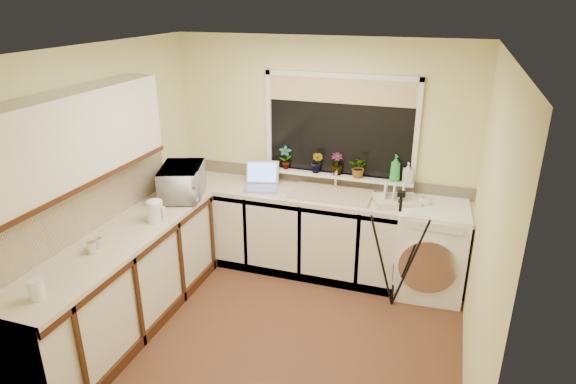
{
  "coord_description": "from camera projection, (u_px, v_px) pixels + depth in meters",
  "views": [
    {
      "loc": [
        1.26,
        -3.41,
        2.81
      ],
      "look_at": [
        -0.05,
        0.55,
        1.15
      ],
      "focal_mm": 30.86,
      "sensor_mm": 36.0,
      "label": 1
    }
  ],
  "objects": [
    {
      "name": "steel_jar",
      "position": [
        92.0,
        248.0,
        3.92
      ],
      "size": [
        0.07,
        0.07,
        0.1
      ],
      "primitive_type": "cylinder",
      "color": "silver",
      "rests_on": "worktop_left"
    },
    {
      "name": "worktop_back",
      "position": [
        313.0,
        195.0,
        5.15
      ],
      "size": [
        3.2,
        0.6,
        0.04
      ],
      "primitive_type": "cube",
      "color": "beige",
      "rests_on": "base_cabinet_back"
    },
    {
      "name": "plant_b",
      "position": [
        317.0,
        162.0,
        5.23
      ],
      "size": [
        0.16,
        0.14,
        0.24
      ],
      "primitive_type": "imported",
      "rotation": [
        0.0,
        0.0,
        -0.32
      ],
      "color": "#999999",
      "rests_on": "windowsill"
    },
    {
      "name": "plant_d",
      "position": [
        359.0,
        167.0,
        5.1
      ],
      "size": [
        0.23,
        0.21,
        0.23
      ],
      "primitive_type": "imported",
      "rotation": [
        0.0,
        0.0,
        -0.2
      ],
      "color": "#999999",
      "rests_on": "windowsill"
    },
    {
      "name": "microwave",
      "position": [
        182.0,
        182.0,
        5.0
      ],
      "size": [
        0.56,
        0.68,
        0.32
      ],
      "primitive_type": "imported",
      "rotation": [
        0.0,
        0.0,
        1.91
      ],
      "color": "white",
      "rests_on": "worktop_left"
    },
    {
      "name": "floor",
      "position": [
        274.0,
        334.0,
        4.42
      ],
      "size": [
        3.2,
        3.2,
        0.0
      ],
      "primitive_type": "plane",
      "color": "brown",
      "rests_on": "ground"
    },
    {
      "name": "splashback_back",
      "position": [
        320.0,
        178.0,
        5.37
      ],
      "size": [
        3.2,
        0.02,
        0.14
      ],
      "primitive_type": "cube",
      "color": "beige",
      "rests_on": "wall_back"
    },
    {
      "name": "window_blind",
      "position": [
        341.0,
        91.0,
        4.93
      ],
      "size": [
        1.5,
        0.02,
        0.25
      ],
      "primitive_type": "cube",
      "color": "tan",
      "rests_on": "wall_back"
    },
    {
      "name": "faucet",
      "position": [
        336.0,
        179.0,
        5.2
      ],
      "size": [
        0.03,
        0.03,
        0.24
      ],
      "primitive_type": "cylinder",
      "color": "silver",
      "rests_on": "worktop_back"
    },
    {
      "name": "window_glass",
      "position": [
        340.0,
        127.0,
        5.09
      ],
      "size": [
        1.5,
        0.02,
        1.0
      ],
      "primitive_type": "cube",
      "color": "black",
      "rests_on": "wall_back"
    },
    {
      "name": "laptop",
      "position": [
        262.0,
        181.0,
        5.29
      ],
      "size": [
        0.43,
        0.43,
        0.25
      ],
      "rotation": [
        0.0,
        0.0,
        0.24
      ],
      "color": "#93929A",
      "rests_on": "worktop_back"
    },
    {
      "name": "kettle",
      "position": [
        155.0,
        212.0,
        4.46
      ],
      "size": [
        0.15,
        0.15,
        0.19
      ],
      "primitive_type": "cylinder",
      "color": "white",
      "rests_on": "worktop_left"
    },
    {
      "name": "cup_back",
      "position": [
        425.0,
        202.0,
        4.8
      ],
      "size": [
        0.16,
        0.16,
        0.1
      ],
      "primitive_type": "imported",
      "rotation": [
        0.0,
        0.0,
        0.42
      ],
      "color": "white",
      "rests_on": "worktop_back"
    },
    {
      "name": "plant_a",
      "position": [
        285.0,
        158.0,
        5.35
      ],
      "size": [
        0.16,
        0.13,
        0.26
      ],
      "primitive_type": "imported",
      "rotation": [
        0.0,
        0.0,
        0.37
      ],
      "color": "#999999",
      "rests_on": "windowsill"
    },
    {
      "name": "washing_machine",
      "position": [
        430.0,
        249.0,
        4.92
      ],
      "size": [
        0.68,
        0.66,
        0.92
      ],
      "primitive_type": "cube",
      "rotation": [
        0.0,
        0.0,
        0.05
      ],
      "color": "white",
      "rests_on": "floor"
    },
    {
      "name": "dish_rack",
      "position": [
        396.0,
        201.0,
        4.86
      ],
      "size": [
        0.51,
        0.44,
        0.06
      ],
      "primitive_type": "cube",
      "rotation": [
        0.0,
        0.0,
        0.34
      ],
      "color": "beige",
      "rests_on": "worktop_back"
    },
    {
      "name": "upper_cabinet",
      "position": [
        75.0,
        138.0,
        3.78
      ],
      "size": [
        0.28,
        1.9,
        0.7
      ],
      "primitive_type": "cube",
      "color": "silver",
      "rests_on": "wall_left"
    },
    {
      "name": "soap_bottle_clear",
      "position": [
        408.0,
        173.0,
        4.96
      ],
      "size": [
        0.11,
        0.11,
        0.21
      ],
      "primitive_type": "imported",
      "rotation": [
        0.0,
        0.0,
        0.16
      ],
      "color": "#999999",
      "rests_on": "windowsill"
    },
    {
      "name": "wall_front",
      "position": [
        177.0,
        315.0,
        2.64
      ],
      "size": [
        3.2,
        0.0,
        3.2
      ],
      "primitive_type": "plane",
      "rotation": [
        -1.57,
        0.0,
        0.0
      ],
      "color": "beige",
      "rests_on": "ground"
    },
    {
      "name": "base_cabinet_back",
      "position": [
        283.0,
        229.0,
        5.41
      ],
      "size": [
        2.55,
        0.6,
        0.86
      ],
      "primitive_type": "cube",
      "color": "silver",
      "rests_on": "floor"
    },
    {
      "name": "base_cabinet_left",
      "position": [
        124.0,
        285.0,
        4.37
      ],
      "size": [
        0.54,
        2.4,
        0.86
      ],
      "primitive_type": "cube",
      "color": "silver",
      "rests_on": "floor"
    },
    {
      "name": "wall_left",
      "position": [
        105.0,
        186.0,
        4.43
      ],
      "size": [
        0.0,
        3.0,
        3.0
      ],
      "primitive_type": "plane",
      "rotation": [
        1.57,
        0.0,
        1.57
      ],
      "color": "beige",
      "rests_on": "ground"
    },
    {
      "name": "cup_left",
      "position": [
        97.0,
        243.0,
        4.0
      ],
      "size": [
        0.11,
        0.11,
        0.09
      ],
      "primitive_type": "imported",
      "rotation": [
        0.0,
        0.0,
        0.17
      ],
      "color": "beige",
      "rests_on": "worktop_left"
    },
    {
      "name": "splashback_left",
      "position": [
        85.0,
        209.0,
        4.2
      ],
      "size": [
        0.02,
        2.4,
        0.45
      ],
      "primitive_type": "cube",
      "color": "beige",
      "rests_on": "wall_left"
    },
    {
      "name": "windowsill",
      "position": [
        337.0,
        176.0,
        5.24
      ],
      "size": [
        1.6,
        0.14,
        0.03
      ],
      "primitive_type": "cube",
      "color": "white",
      "rests_on": "wall_back"
    },
    {
      "name": "wall_back",
      "position": [
        321.0,
        155.0,
        5.29
      ],
      "size": [
        3.2,
        0.0,
        3.2
      ],
      "primitive_type": "plane",
      "rotation": [
        1.57,
        0.0,
        0.0
      ],
      "color": "beige",
      "rests_on": "ground"
    },
    {
      "name": "sink",
      "position": [
        331.0,
        194.0,
        5.08
      ],
      "size": [
        0.82,
        0.46,
        0.03
      ],
      "primitive_type": "cube",
      "color": "tan",
      "rests_on": "worktop_back"
    },
    {
      "name": "soap_bottle_green",
      "position": [
        395.0,
        168.0,
        4.99
      ],
      "size": [
        0.14,
        0.14,
        0.28
      ],
      "primitive_type": "imported",
      "rotation": [
        0.0,
        0.0,
        0.38
      ],
      "color": "green",
      "rests_on": "windowsill"
    },
    {
      "name": "tripod",
      "position": [
        396.0,
        251.0,
        4.62
      ],
      "size": [
        0.76,
        0.76,
        1.18
      ],
      "primitive_type": null,
      "rotation": [
        0.0,
        0.0,
        -0.39
      ],
      "color": "black",
      "rests_on": "floor"
    },
    {
      "name": "glass_jug",
      "position": [
        37.0,
        289.0,
        3.32
      ],
      "size": [
        0.1,
        0.1,
        0.15
      ],
      "primitive_type": "cylinder",
      "color": "white",
      "rests_on": "worktop_left"
    },
    {
      "name": "wall_right",
      "position": [
        485.0,
        237.0,
        3.5
      ],
      "size": [
        0.0,
        3.0,
        3.0
      ],
      "primitive_type": "plane",
      "rotation": [
        1.57,
        0.0,
        -1.57
      ],
      "color": "beige",
      "rests_on": "ground"
    },
    {
      "name": "ceiling",
      "position": [
        271.0,
        50.0,
        3.51
      ],
      "size": [
        3.2,
        3.2,
        0.0
      ],
      "primitive_type": "plane",
      "rotation": [
        3.14,
        0.0,
        0.0
      ],
      "color": "white",
      "rests_on": "ground"
    },
    {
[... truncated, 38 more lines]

